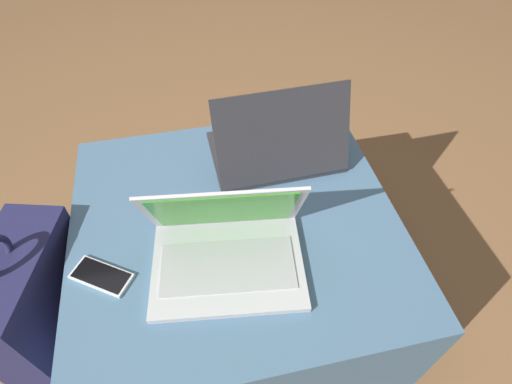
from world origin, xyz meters
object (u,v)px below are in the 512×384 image
Objects in this scene: laptop_far at (277,147)px; cell_phone at (101,276)px; backpack at (40,307)px; laptop_near at (227,247)px.

laptop_far is 0.57m from cell_phone.
backpack is at bearing 16.34° from laptop_far.
backpack is at bearing 107.43° from cell_phone.
laptop_near is 0.74× the size of backpack.
laptop_near is 0.36m from laptop_far.
laptop_far is 0.78m from backpack.
laptop_far reaches higher than backpack.
laptop_near is 2.52× the size of cell_phone.
laptop_near is at bearing 55.59° from laptop_far.
backpack is (-0.71, -0.23, -0.24)m from laptop_far.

